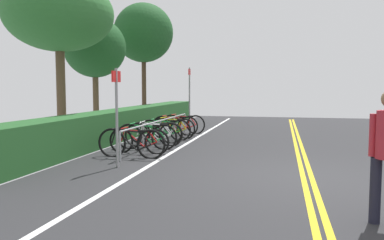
{
  "coord_description": "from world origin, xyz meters",
  "views": [
    {
      "loc": [
        -7.92,
        0.51,
        1.76
      ],
      "look_at": [
        2.62,
        2.91,
        0.86
      ],
      "focal_mm": 36.99,
      "sensor_mm": 36.0,
      "label": 1
    }
  ],
  "objects_px": {
    "tree_far_right": "(95,48)",
    "bicycle_1": "(139,141)",
    "bicycle_6": "(173,128)",
    "bicycle_5": "(165,130)",
    "tree_mid": "(59,15)",
    "sign_post_near": "(117,108)",
    "bike_rack": "(160,125)",
    "sign_post_far": "(189,93)",
    "tree_extra": "(143,33)",
    "bicycle_8": "(184,124)",
    "bicycle_4": "(156,133)",
    "bicycle_2": "(147,136)",
    "bicycle_7": "(175,126)",
    "bicycle_3": "(154,134)",
    "bicycle_0": "(131,143)"
  },
  "relations": [
    {
      "from": "sign_post_far",
      "to": "bicycle_7",
      "type": "bearing_deg",
      "value": 178.32
    },
    {
      "from": "bicycle_4",
      "to": "bicycle_5",
      "type": "height_order",
      "value": "bicycle_5"
    },
    {
      "from": "bicycle_4",
      "to": "tree_far_right",
      "type": "xyz_separation_m",
      "value": [
        3.07,
        3.56,
        3.0
      ]
    },
    {
      "from": "bicycle_0",
      "to": "tree_extra",
      "type": "distance_m",
      "value": 10.37
    },
    {
      "from": "bicycle_2",
      "to": "tree_extra",
      "type": "bearing_deg",
      "value": 20.17
    },
    {
      "from": "bicycle_1",
      "to": "bike_rack",
      "type": "bearing_deg",
      "value": 0.63
    },
    {
      "from": "bicycle_0",
      "to": "tree_far_right",
      "type": "distance_m",
      "value": 7.43
    },
    {
      "from": "bike_rack",
      "to": "sign_post_near",
      "type": "height_order",
      "value": "sign_post_near"
    },
    {
      "from": "bicycle_4",
      "to": "tree_extra",
      "type": "distance_m",
      "value": 8.11
    },
    {
      "from": "bicycle_3",
      "to": "tree_extra",
      "type": "height_order",
      "value": "tree_extra"
    },
    {
      "from": "bike_rack",
      "to": "bicycle_3",
      "type": "xyz_separation_m",
      "value": [
        -0.67,
        -0.01,
        -0.21
      ]
    },
    {
      "from": "bike_rack",
      "to": "bicycle_2",
      "type": "height_order",
      "value": "bicycle_2"
    },
    {
      "from": "tree_mid",
      "to": "bicycle_8",
      "type": "bearing_deg",
      "value": -46.08
    },
    {
      "from": "bicycle_1",
      "to": "bicycle_4",
      "type": "distance_m",
      "value": 1.94
    },
    {
      "from": "bicycle_8",
      "to": "tree_mid",
      "type": "distance_m",
      "value": 5.83
    },
    {
      "from": "tree_extra",
      "to": "bicycle_7",
      "type": "bearing_deg",
      "value": -147.74
    },
    {
      "from": "bicycle_1",
      "to": "bicycle_5",
      "type": "relative_size",
      "value": 0.99
    },
    {
      "from": "bicycle_2",
      "to": "bike_rack",
      "type": "bearing_deg",
      "value": -0.66
    },
    {
      "from": "bicycle_5",
      "to": "sign_post_near",
      "type": "distance_m",
      "value": 4.57
    },
    {
      "from": "bicycle_5",
      "to": "bicycle_8",
      "type": "xyz_separation_m",
      "value": [
        2.14,
        -0.1,
        0.01
      ]
    },
    {
      "from": "bicycle_1",
      "to": "tree_mid",
      "type": "xyz_separation_m",
      "value": [
        1.6,
        3.23,
        3.69
      ]
    },
    {
      "from": "bicycle_7",
      "to": "sign_post_near",
      "type": "distance_m",
      "value": 6.02
    },
    {
      "from": "bicycle_4",
      "to": "sign_post_near",
      "type": "height_order",
      "value": "sign_post_near"
    },
    {
      "from": "bicycle_7",
      "to": "tree_far_right",
      "type": "xyz_separation_m",
      "value": [
        0.93,
        3.6,
        2.98
      ]
    },
    {
      "from": "bicycle_4",
      "to": "tree_mid",
      "type": "height_order",
      "value": "tree_mid"
    },
    {
      "from": "bicycle_8",
      "to": "sign_post_far",
      "type": "height_order",
      "value": "sign_post_far"
    },
    {
      "from": "bicycle_6",
      "to": "tree_mid",
      "type": "distance_m",
      "value": 5.21
    },
    {
      "from": "bicycle_0",
      "to": "bicycle_7",
      "type": "height_order",
      "value": "bicycle_0"
    },
    {
      "from": "bicycle_2",
      "to": "bicycle_7",
      "type": "distance_m",
      "value": 3.36
    },
    {
      "from": "bicycle_7",
      "to": "tree_far_right",
      "type": "bearing_deg",
      "value": 75.5
    },
    {
      "from": "bicycle_3",
      "to": "tree_mid",
      "type": "distance_m",
      "value": 4.89
    },
    {
      "from": "bicycle_6",
      "to": "bicycle_5",
      "type": "bearing_deg",
      "value": 173.53
    },
    {
      "from": "bicycle_3",
      "to": "bicycle_6",
      "type": "relative_size",
      "value": 1.02
    },
    {
      "from": "bicycle_0",
      "to": "sign_post_far",
      "type": "distance_m",
      "value": 6.9
    },
    {
      "from": "sign_post_near",
      "to": "sign_post_far",
      "type": "distance_m",
      "value": 8.0
    },
    {
      "from": "bicycle_0",
      "to": "sign_post_near",
      "type": "distance_m",
      "value": 1.52
    },
    {
      "from": "bicycle_2",
      "to": "bicycle_5",
      "type": "bearing_deg",
      "value": 0.87
    },
    {
      "from": "tree_far_right",
      "to": "bicycle_2",
      "type": "bearing_deg",
      "value": -139.37
    },
    {
      "from": "bicycle_1",
      "to": "sign_post_far",
      "type": "height_order",
      "value": "sign_post_far"
    },
    {
      "from": "bicycle_8",
      "to": "bicycle_5",
      "type": "bearing_deg",
      "value": 177.35
    },
    {
      "from": "tree_mid",
      "to": "tree_far_right",
      "type": "distance_m",
      "value": 3.51
    },
    {
      "from": "bicycle_1",
      "to": "tree_far_right",
      "type": "relative_size",
      "value": 0.37
    },
    {
      "from": "tree_far_right",
      "to": "tree_extra",
      "type": "relative_size",
      "value": 0.79
    },
    {
      "from": "bicycle_7",
      "to": "bicycle_2",
      "type": "bearing_deg",
      "value": -178.6
    },
    {
      "from": "tree_far_right",
      "to": "bicycle_1",
      "type": "bearing_deg",
      "value": -143.37
    },
    {
      "from": "bicycle_4",
      "to": "bicycle_5",
      "type": "relative_size",
      "value": 0.98
    },
    {
      "from": "bicycle_6",
      "to": "tree_mid",
      "type": "bearing_deg",
      "value": 118.35
    },
    {
      "from": "sign_post_near",
      "to": "bike_rack",
      "type": "bearing_deg",
      "value": 3.18
    },
    {
      "from": "bicycle_4",
      "to": "bicycle_8",
      "type": "xyz_separation_m",
      "value": [
        2.8,
        -0.2,
        0.02
      ]
    },
    {
      "from": "tree_extra",
      "to": "bicycle_8",
      "type": "bearing_deg",
      "value": -141.85
    }
  ]
}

